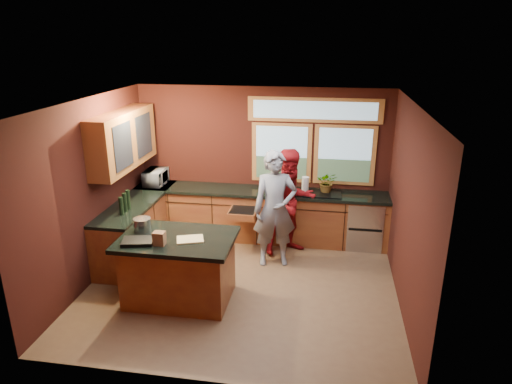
% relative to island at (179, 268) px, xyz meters
% --- Properties ---
extents(floor, '(4.50, 4.50, 0.00)m').
position_rel_island_xyz_m(floor, '(0.79, 0.47, -0.48)').
color(floor, brown).
rests_on(floor, ground).
extents(room_shell, '(4.52, 4.02, 2.71)m').
position_rel_island_xyz_m(room_shell, '(0.20, 0.79, 1.32)').
color(room_shell, black).
rests_on(room_shell, ground).
extents(back_counter, '(4.50, 0.64, 0.93)m').
position_rel_island_xyz_m(back_counter, '(0.99, 2.17, -0.01)').
color(back_counter, maroon).
rests_on(back_counter, floor).
extents(left_counter, '(0.64, 2.30, 0.93)m').
position_rel_island_xyz_m(left_counter, '(-1.16, 1.32, -0.01)').
color(left_counter, maroon).
rests_on(left_counter, floor).
extents(island, '(1.55, 1.05, 0.95)m').
position_rel_island_xyz_m(island, '(0.00, 0.00, 0.00)').
color(island, maroon).
rests_on(island, floor).
extents(person_grey, '(0.77, 0.60, 1.88)m').
position_rel_island_xyz_m(person_grey, '(1.18, 1.27, 0.46)').
color(person_grey, slate).
rests_on(person_grey, floor).
extents(person_red, '(1.11, 1.05, 1.80)m').
position_rel_island_xyz_m(person_red, '(1.39, 1.72, 0.42)').
color(person_red, maroon).
rests_on(person_red, floor).
extents(microwave, '(0.35, 0.51, 0.28)m').
position_rel_island_xyz_m(microwave, '(-1.13, 2.17, 0.59)').
color(microwave, '#999999').
rests_on(microwave, left_counter).
extents(potted_plant, '(0.34, 0.29, 0.38)m').
position_rel_island_xyz_m(potted_plant, '(1.97, 2.22, 0.64)').
color(potted_plant, '#999999').
rests_on(potted_plant, back_counter).
extents(paper_towel, '(0.12, 0.12, 0.28)m').
position_rel_island_xyz_m(paper_towel, '(1.60, 2.17, 0.59)').
color(paper_towel, white).
rests_on(paper_towel, back_counter).
extents(cutting_board, '(0.41, 0.35, 0.02)m').
position_rel_island_xyz_m(cutting_board, '(0.20, -0.05, 0.48)').
color(cutting_board, tan).
rests_on(cutting_board, island).
extents(stock_pot, '(0.24, 0.24, 0.18)m').
position_rel_island_xyz_m(stock_pot, '(-0.55, 0.15, 0.56)').
color(stock_pot, '#A8A8AD').
rests_on(stock_pot, island).
extents(paper_bag, '(0.15, 0.12, 0.18)m').
position_rel_island_xyz_m(paper_bag, '(-0.15, -0.25, 0.56)').
color(paper_bag, brown).
rests_on(paper_bag, island).
extents(black_tray, '(0.45, 0.36, 0.05)m').
position_rel_island_xyz_m(black_tray, '(-0.45, -0.25, 0.49)').
color(black_tray, black).
rests_on(black_tray, island).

